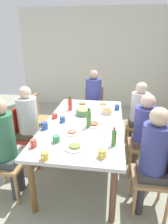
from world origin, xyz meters
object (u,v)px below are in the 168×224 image
object	(u,v)px
bowl_0	(83,112)
cup_0	(55,116)
person_5	(5,142)
cup_7	(44,126)
cup_5	(33,143)
bowl_1	(107,111)
chair_0	(24,133)
person_3	(93,96)
chair_3	(94,106)
chair_4	(40,116)
bottle_0	(89,119)
person_1	(144,128)
cup_4	(45,156)
cup_3	(102,153)
person_6	(138,111)
chair_5	(1,158)
person_0	(29,120)
person_2	(153,154)
cup_2	(63,119)
plate_2	(74,146)
plate_4	(72,132)
cup_1	(117,107)
bottle_1	(114,137)
plate_0	(82,104)
chair_2	(159,173)
bottle_2	(70,104)
chair_6	(143,122)
chair_1	(149,142)
plate_3	(103,104)

from	to	relation	value
bowl_0	cup_0	distance (m)	0.45
person_5	cup_7	world-z (taller)	person_5
cup_0	cup_5	size ratio (longest dim) A/B	1.12
cup_0	bowl_1	bearing A→B (deg)	111.80
chair_0	person_3	size ratio (longest dim) A/B	0.71
chair_3	person_3	xyz separation A→B (m)	(0.09, 0.00, 0.24)
chair_4	bottle_0	size ratio (longest dim) A/B	3.46
person_1	cup_4	size ratio (longest dim) A/B	10.58
cup_4	bottle_0	bearing A→B (deg)	157.11
cup_3	person_5	bearing A→B (deg)	-97.85
person_1	person_6	xyz separation A→B (m)	(-0.67, -0.00, -0.00)
chair_5	cup_4	distance (m)	0.78
person_5	person_6	world-z (taller)	person_5
person_0	bowl_1	size ratio (longest dim) A/B	7.47
person_0	chair_5	xyz separation A→B (m)	(0.67, -0.09, -0.22)
person_2	cup_2	bearing A→B (deg)	-118.92
plate_2	plate_4	world-z (taller)	same
chair_5	cup_7	size ratio (longest dim) A/B	7.26
person_5	bowl_1	xyz separation A→B (m)	(-1.04, 1.13, 0.06)
cup_1	bottle_0	world-z (taller)	bottle_0
bottle_1	bowl_1	bearing A→B (deg)	-173.14
chair_5	plate_0	size ratio (longest dim) A/B	3.93
chair_2	person_5	size ratio (longest dim) A/B	0.71
chair_0	bottle_2	size ratio (longest dim) A/B	4.04
plate_0	cup_3	xyz separation A→B (m)	(1.55, 0.44, 0.03)
cup_1	plate_2	bearing A→B (deg)	-20.56
plate_4	chair_2	bearing A→B (deg)	73.13
cup_3	cup_5	world-z (taller)	cup_5
person_0	plate_2	distance (m)	1.07
chair_3	person_6	distance (m)	1.11
bottle_2	cup_5	bearing A→B (deg)	-7.28
chair_3	cup_5	size ratio (longest dim) A/B	8.49
bottle_1	chair_6	bearing A→B (deg)	158.28
person_2	chair_6	bearing A→B (deg)	176.13
bowl_0	chair_4	bearing A→B (deg)	-115.03
person_3	bottle_2	distance (m)	0.92
plate_4	bottle_2	distance (m)	0.83
person_1	person_2	distance (m)	0.67
cup_1	chair_6	bearing A→B (deg)	104.34
plate_0	person_2	bearing A→B (deg)	34.64
bottle_2	cup_2	bearing A→B (deg)	-0.44
cup_7	person_2	bearing A→B (deg)	74.12
plate_2	cup_4	bearing A→B (deg)	-43.32
plate_2	cup_4	world-z (taller)	cup_4
bowl_0	chair_6	bearing A→B (deg)	112.80
chair_4	chair_2	bearing A→B (deg)	53.75
chair_1	plate_2	xyz separation A→B (m)	(0.69, -0.92, 0.25)
plate_3	cup_1	size ratio (longest dim) A/B	1.99
chair_4	cup_4	bearing A→B (deg)	22.41
plate_2	cup_3	distance (m)	0.34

